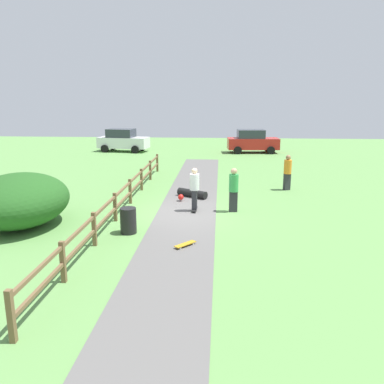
{
  "coord_description": "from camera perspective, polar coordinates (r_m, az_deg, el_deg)",
  "views": [
    {
      "loc": [
        1.32,
        -15.58,
        4.63
      ],
      "look_at": [
        0.26,
        -0.52,
        1.0
      ],
      "focal_mm": 37.42,
      "sensor_mm": 36.0,
      "label": 1
    }
  ],
  "objects": [
    {
      "name": "ground_plane",
      "position": [
        16.31,
        -0.78,
        -2.98
      ],
      "size": [
        60.0,
        60.0,
        0.0
      ],
      "primitive_type": "plane",
      "color": "#60934C"
    },
    {
      "name": "asphalt_path",
      "position": [
        16.31,
        -0.78,
        -2.95
      ],
      "size": [
        2.4,
        28.0,
        0.02
      ],
      "primitive_type": "cube",
      "color": "#605E5B",
      "rests_on": "ground_plane"
    },
    {
      "name": "wooden_fence",
      "position": [
        16.55,
        -9.79,
        -0.54
      ],
      "size": [
        0.12,
        18.12,
        1.1
      ],
      "color": "brown",
      "rests_on": "ground_plane"
    },
    {
      "name": "bush_large",
      "position": [
        15.78,
        -23.46,
        -1.07
      ],
      "size": [
        3.46,
        4.15,
        1.92
      ],
      "primitive_type": "ellipsoid",
      "color": "#23561E",
      "rests_on": "ground_plane"
    },
    {
      "name": "trash_bin",
      "position": [
        13.99,
        -9.07,
        -4.04
      ],
      "size": [
        0.56,
        0.56,
        0.9
      ],
      "primitive_type": "cylinder",
      "color": "black",
      "rests_on": "ground_plane"
    },
    {
      "name": "skater_riding",
      "position": [
        16.28,
        0.36,
        0.69
      ],
      "size": [
        0.39,
        0.81,
        1.79
      ],
      "color": "black",
      "rests_on": "asphalt_path"
    },
    {
      "name": "skater_fallen",
      "position": [
        18.63,
        -0.11,
        -0.24
      ],
      "size": [
        1.48,
        1.43,
        0.36
      ],
      "color": "black",
      "rests_on": "asphalt_path"
    },
    {
      "name": "skateboard_loose",
      "position": [
        12.71,
        -0.96,
        -7.44
      ],
      "size": [
        0.68,
        0.73,
        0.08
      ],
      "color": "#BF8C19",
      "rests_on": "asphalt_path"
    },
    {
      "name": "bystander_orange",
      "position": [
        20.62,
        13.46,
        2.97
      ],
      "size": [
        0.51,
        0.51,
        1.78
      ],
      "color": "#2D2D33",
      "rests_on": "ground_plane"
    },
    {
      "name": "bystander_green",
      "position": [
        16.31,
        5.95,
        0.61
      ],
      "size": [
        0.43,
        0.43,
        1.82
      ],
      "color": "#2D2D33",
      "rests_on": "ground_plane"
    },
    {
      "name": "parked_car_red",
      "position": [
        33.95,
        8.6,
        7.17
      ],
      "size": [
        4.31,
        2.22,
        1.92
      ],
      "color": "red",
      "rests_on": "ground_plane"
    },
    {
      "name": "parked_car_white",
      "position": [
        34.85,
        -9.82,
        7.28
      ],
      "size": [
        4.4,
        2.45,
        1.92
      ],
      "color": "silver",
      "rests_on": "ground_plane"
    }
  ]
}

